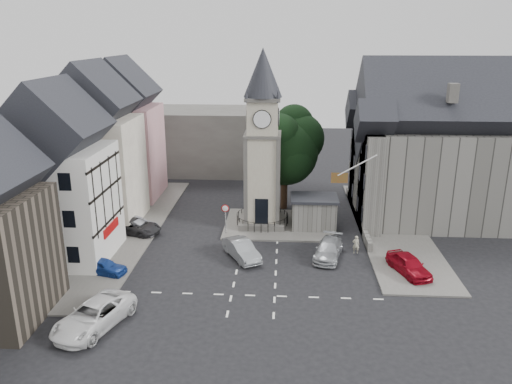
# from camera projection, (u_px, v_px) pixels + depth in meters

# --- Properties ---
(ground) EXTENTS (120.00, 120.00, 0.00)m
(ground) POSITION_uv_depth(u_px,v_px,m) (258.00, 261.00, 39.80)
(ground) COLOR black
(ground) RESTS_ON ground
(pavement_west) EXTENTS (6.00, 30.00, 0.14)m
(pavement_west) POSITION_uv_depth(u_px,v_px,m) (127.00, 229.00, 46.20)
(pavement_west) COLOR #595651
(pavement_west) RESTS_ON ground
(pavement_east) EXTENTS (6.00, 26.00, 0.14)m
(pavement_east) POSITION_uv_depth(u_px,v_px,m) (390.00, 227.00, 46.70)
(pavement_east) COLOR #595651
(pavement_east) RESTS_ON ground
(central_island) EXTENTS (10.00, 8.00, 0.16)m
(central_island) POSITION_uv_depth(u_px,v_px,m) (278.00, 224.00, 47.30)
(central_island) COLOR #595651
(central_island) RESTS_ON ground
(road_markings) EXTENTS (20.00, 8.00, 0.01)m
(road_markings) POSITION_uv_depth(u_px,v_px,m) (253.00, 295.00, 34.56)
(road_markings) COLOR silver
(road_markings) RESTS_ON ground
(clock_tower) EXTENTS (4.86, 4.86, 16.25)m
(clock_tower) POSITION_uv_depth(u_px,v_px,m) (263.00, 141.00, 44.95)
(clock_tower) COLOR #4C4944
(clock_tower) RESTS_ON ground
(stone_shelter) EXTENTS (4.30, 3.30, 3.08)m
(stone_shelter) POSITION_uv_depth(u_px,v_px,m) (314.00, 212.00, 46.19)
(stone_shelter) COLOR #5A5953
(stone_shelter) RESTS_ON ground
(town_tree) EXTENTS (7.20, 7.20, 10.80)m
(town_tree) POSITION_uv_depth(u_px,v_px,m) (285.00, 142.00, 49.95)
(town_tree) COLOR black
(town_tree) RESTS_ON ground
(warning_sign_post) EXTENTS (0.70, 0.19, 2.85)m
(warning_sign_post) POSITION_uv_depth(u_px,v_px,m) (225.00, 213.00, 44.54)
(warning_sign_post) COLOR black
(warning_sign_post) RESTS_ON ground
(terrace_pink) EXTENTS (8.10, 7.60, 12.80)m
(terrace_pink) POSITION_uv_depth(u_px,v_px,m) (123.00, 138.00, 53.93)
(terrace_pink) COLOR #CC8C91
(terrace_pink) RESTS_ON ground
(terrace_cream) EXTENTS (8.10, 7.60, 12.80)m
(terrace_cream) POSITION_uv_depth(u_px,v_px,m) (96.00, 155.00, 46.31)
(terrace_cream) COLOR beige
(terrace_cream) RESTS_ON ground
(terrace_tudor) EXTENTS (8.10, 7.60, 12.00)m
(terrace_tudor) POSITION_uv_depth(u_px,v_px,m) (59.00, 184.00, 38.82)
(terrace_tudor) COLOR silver
(terrace_tudor) RESTS_ON ground
(backdrop_west) EXTENTS (20.00, 10.00, 8.00)m
(backdrop_west) POSITION_uv_depth(u_px,v_px,m) (179.00, 140.00, 65.93)
(backdrop_west) COLOR #4C4944
(backdrop_west) RESTS_ON ground
(east_building) EXTENTS (14.40, 11.40, 12.60)m
(east_building) POSITION_uv_depth(u_px,v_px,m) (427.00, 156.00, 47.49)
(east_building) COLOR #5A5953
(east_building) RESTS_ON ground
(east_boundary_wall) EXTENTS (0.40, 16.00, 0.90)m
(east_boundary_wall) POSITION_uv_depth(u_px,v_px,m) (357.00, 215.00, 48.65)
(east_boundary_wall) COLOR #5A5953
(east_boundary_wall) RESTS_ON ground
(flagpole) EXTENTS (3.68, 0.10, 2.74)m
(flagpole) POSITION_uv_depth(u_px,v_px,m) (357.00, 165.00, 41.04)
(flagpole) COLOR white
(flagpole) RESTS_ON ground
(car_west_blue) EXTENTS (3.89, 2.26, 1.24)m
(car_west_blue) POSITION_uv_depth(u_px,v_px,m) (103.00, 266.00, 37.51)
(car_west_blue) COLOR navy
(car_west_blue) RESTS_ON ground
(car_west_silver) EXTENTS (4.20, 2.07, 1.33)m
(car_west_silver) POSITION_uv_depth(u_px,v_px,m) (135.00, 225.00, 45.54)
(car_west_silver) COLOR #B2B4BB
(car_west_silver) RESTS_ON ground
(car_west_grey) EXTENTS (5.45, 3.75, 1.38)m
(car_west_grey) POSITION_uv_depth(u_px,v_px,m) (134.00, 226.00, 45.18)
(car_west_grey) COLOR #2B2A2D
(car_west_grey) RESTS_ON ground
(car_island_silver) EXTENTS (3.64, 4.72, 1.49)m
(car_island_silver) POSITION_uv_depth(u_px,v_px,m) (242.00, 250.00, 40.12)
(car_island_silver) COLOR #9A9EA2
(car_island_silver) RESTS_ON ground
(car_island_east) EXTENTS (3.01, 5.08, 1.38)m
(car_island_east) POSITION_uv_depth(u_px,v_px,m) (328.00, 249.00, 40.30)
(car_island_east) COLOR #A4A8AC
(car_island_east) RESTS_ON ground
(car_east_red) EXTENTS (3.15, 4.74, 1.50)m
(car_east_red) POSITION_uv_depth(u_px,v_px,m) (409.00, 265.00, 37.50)
(car_east_red) COLOR maroon
(car_east_red) RESTS_ON ground
(van_sw_white) EXTENTS (4.46, 6.39, 1.62)m
(van_sw_white) POSITION_uv_depth(u_px,v_px,m) (94.00, 316.00, 30.58)
(van_sw_white) COLOR silver
(van_sw_white) RESTS_ON ground
(pedestrian) EXTENTS (0.57, 0.38, 1.57)m
(pedestrian) POSITION_uv_depth(u_px,v_px,m) (356.00, 245.00, 41.01)
(pedestrian) COLOR #AEA990
(pedestrian) RESTS_ON ground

